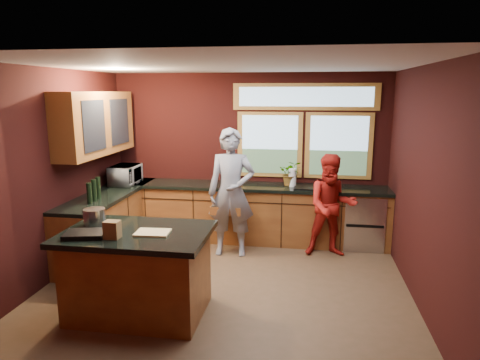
% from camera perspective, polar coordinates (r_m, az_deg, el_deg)
% --- Properties ---
extents(floor, '(4.50, 4.50, 0.00)m').
position_cam_1_polar(floor, '(5.58, -1.80, -13.77)').
color(floor, brown).
rests_on(floor, ground).
extents(room_shell, '(4.52, 4.02, 2.71)m').
position_cam_1_polar(room_shell, '(5.53, -7.41, 5.36)').
color(room_shell, black).
rests_on(room_shell, ground).
extents(back_counter, '(4.50, 0.64, 0.93)m').
position_cam_1_polar(back_counter, '(6.96, 2.40, -4.44)').
color(back_counter, '#603016').
rests_on(back_counter, floor).
extents(left_counter, '(0.64, 2.30, 0.93)m').
position_cam_1_polar(left_counter, '(6.77, -16.95, -5.42)').
color(left_counter, '#603016').
rests_on(left_counter, floor).
extents(island, '(1.55, 1.05, 0.95)m').
position_cam_1_polar(island, '(4.88, -13.37, -11.84)').
color(island, '#603016').
rests_on(island, floor).
extents(person_grey, '(0.72, 0.50, 1.89)m').
position_cam_1_polar(person_grey, '(6.27, -1.17, -1.70)').
color(person_grey, slate).
rests_on(person_grey, floor).
extents(person_red, '(0.80, 0.65, 1.52)m').
position_cam_1_polar(person_red, '(6.41, 12.11, -3.38)').
color(person_red, '#A61913').
rests_on(person_red, floor).
extents(microwave, '(0.39, 0.57, 0.31)m').
position_cam_1_polar(microwave, '(7.12, -15.03, 0.66)').
color(microwave, '#999999').
rests_on(microwave, left_counter).
extents(potted_plant, '(0.36, 0.31, 0.40)m').
position_cam_1_polar(potted_plant, '(6.82, 6.83, 0.91)').
color(potted_plant, '#999999').
rests_on(potted_plant, back_counter).
extents(paper_towel, '(0.12, 0.12, 0.28)m').
position_cam_1_polar(paper_towel, '(6.78, 7.00, 0.32)').
color(paper_towel, white).
rests_on(paper_towel, back_counter).
extents(cutting_board, '(0.37, 0.27, 0.02)m').
position_cam_1_polar(cutting_board, '(4.59, -11.56, -6.89)').
color(cutting_board, tan).
rests_on(cutting_board, island).
extents(stock_pot, '(0.24, 0.24, 0.18)m').
position_cam_1_polar(stock_pot, '(5.05, -18.84, -4.64)').
color(stock_pot, '#A7A6AB').
rests_on(stock_pot, island).
extents(paper_bag, '(0.15, 0.12, 0.18)m').
position_cam_1_polar(paper_bag, '(4.53, -16.67, -6.36)').
color(paper_bag, brown).
rests_on(paper_bag, island).
extents(black_tray, '(0.45, 0.36, 0.05)m').
position_cam_1_polar(black_tray, '(4.68, -19.96, -6.81)').
color(black_tray, black).
rests_on(black_tray, island).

